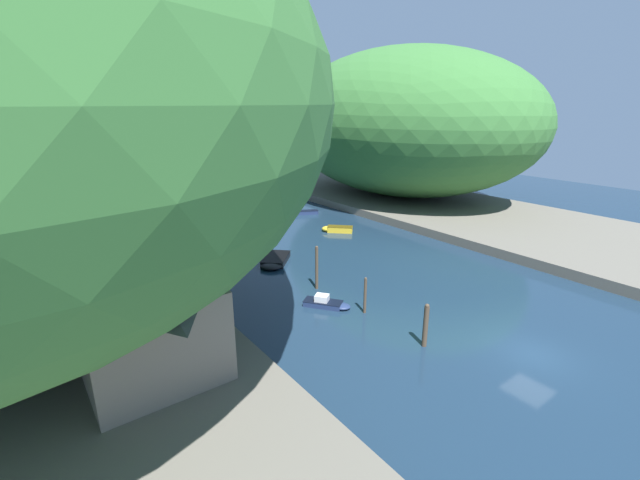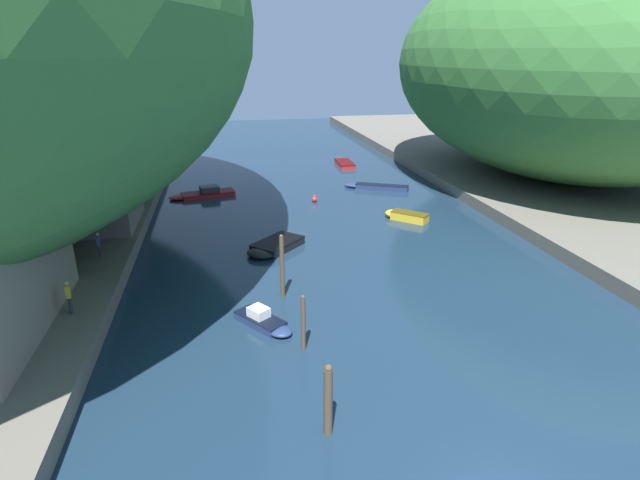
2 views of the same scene
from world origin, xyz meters
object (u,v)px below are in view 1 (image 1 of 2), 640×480
object	(u,v)px
boat_yellow_tender	(293,213)
boat_moored_right	(274,261)
channel_buoy_near	(262,226)
waterfront_building	(135,294)
boat_far_right_bank	(327,303)
boat_far_upstream	(336,229)
person_on_quay	(163,276)
boathouse_shed	(111,236)
boat_near_quay	(168,233)
boat_mid_channel	(250,198)
person_by_boathouse	(199,310)

from	to	relation	value
boat_yellow_tender	boat_moored_right	bearing A→B (deg)	167.43
boat_moored_right	channel_buoy_near	xyz separation A→B (m)	(5.03, 11.30, 0.01)
waterfront_building	boat_far_right_bank	xyz separation A→B (m)	(13.17, -0.12, -4.38)
boat_far_upstream	boat_far_right_bank	bearing A→B (deg)	-176.02
boat_yellow_tender	person_on_quay	world-z (taller)	person_on_quay
boathouse_shed	boat_yellow_tender	bearing A→B (deg)	21.25
boat_near_quay	boat_yellow_tender	bearing A→B (deg)	-103.83
boat_near_quay	boat_yellow_tender	distance (m)	16.95
boat_near_quay	boat_far_upstream	size ratio (longest dim) A/B	1.84
boat_far_upstream	person_on_quay	size ratio (longest dim) A/B	2.05
boat_far_upstream	boat_yellow_tender	world-z (taller)	boat_far_upstream
boat_near_quay	boat_far_right_bank	xyz separation A→B (m)	(3.71, -25.27, -0.01)
person_on_quay	boathouse_shed	bearing A→B (deg)	4.52
boathouse_shed	channel_buoy_near	distance (m)	19.28
boat_far_upstream	waterfront_building	bearing A→B (deg)	164.31
boat_far_upstream	boat_moored_right	distance (m)	12.33
boat_mid_channel	boat_near_quay	distance (m)	20.45
channel_buoy_near	person_by_boathouse	size ratio (longest dim) A/B	0.44
boat_mid_channel	person_on_quay	bearing A→B (deg)	-126.36
boat_far_right_bank	channel_buoy_near	size ratio (longest dim) A/B	4.70
boat_mid_channel	boat_far_upstream	size ratio (longest dim) A/B	1.65
boat_near_quay	boat_far_upstream	bearing A→B (deg)	-134.54
boat_mid_channel	channel_buoy_near	size ratio (longest dim) A/B	7.62
boat_far_upstream	channel_buoy_near	bearing A→B (deg)	88.79
boat_moored_right	channel_buoy_near	world-z (taller)	channel_buoy_near
waterfront_building	boat_yellow_tender	bearing A→B (deg)	43.17
channel_buoy_near	boathouse_shed	bearing A→B (deg)	-161.01
boat_moored_right	boat_mid_channel	bearing A→B (deg)	-69.28
channel_buoy_near	boat_moored_right	bearing A→B (deg)	-114.00
boat_near_quay	person_by_boathouse	bearing A→B (deg)	154.31
waterfront_building	boat_mid_channel	bearing A→B (deg)	54.65
waterfront_building	boat_moored_right	xyz separation A→B (m)	(14.63, 10.04, -4.38)
boat_far_upstream	boat_yellow_tender	distance (m)	9.96
boat_far_upstream	channel_buoy_near	world-z (taller)	channel_buoy_near
boat_mid_channel	boat_yellow_tender	bearing A→B (deg)	-87.25
boat_mid_channel	boat_near_quay	world-z (taller)	boat_near_quay
boat_moored_right	channel_buoy_near	bearing A→B (deg)	-70.00
person_by_boathouse	boathouse_shed	bearing A→B (deg)	-4.00
boat_yellow_tender	person_by_boathouse	bearing A→B (deg)	162.28
waterfront_building	boat_far_upstream	xyz separation A→B (m)	(25.99, 14.82, -4.32)
boat_near_quay	person_by_boathouse	size ratio (longest dim) A/B	3.78
boat_mid_channel	boat_far_upstream	bearing A→B (deg)	-88.79
waterfront_building	person_by_boathouse	size ratio (longest dim) A/B	6.93
boat_far_upstream	boat_mid_channel	bearing A→B (deg)	44.12
boat_mid_channel	channel_buoy_near	world-z (taller)	channel_buoy_near
waterfront_building	boat_yellow_tender	xyz separation A→B (m)	(26.41, 24.77, -4.42)
waterfront_building	boat_moored_right	distance (m)	18.28
boat_yellow_tender	boat_far_upstream	bearing A→B (deg)	-156.30
boat_far_right_bank	channel_buoy_near	xyz separation A→B (m)	(6.49, 21.47, 0.01)
boat_near_quay	boat_moored_right	distance (m)	15.96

